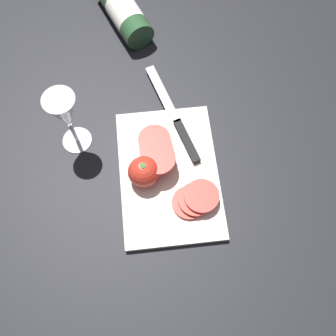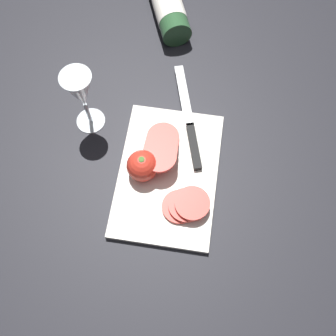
# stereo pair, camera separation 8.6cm
# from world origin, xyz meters

# --- Properties ---
(ground_plane) EXTENTS (3.00, 3.00, 0.00)m
(ground_plane) POSITION_xyz_m (0.00, 0.00, 0.00)
(ground_plane) COLOR black
(cutting_board) EXTENTS (0.33, 0.22, 0.02)m
(cutting_board) POSITION_xyz_m (0.10, -0.04, 0.01)
(cutting_board) COLOR silver
(cutting_board) RESTS_ON ground_plane
(wine_bottle) EXTENTS (0.33, 0.18, 0.08)m
(wine_bottle) POSITION_xyz_m (0.58, 0.04, 0.04)
(wine_bottle) COLOR #2D5633
(wine_bottle) RESTS_ON ground_plane
(wine_glass) EXTENTS (0.07, 0.07, 0.18)m
(wine_glass) POSITION_xyz_m (0.21, 0.17, 0.12)
(wine_glass) COLOR silver
(wine_glass) RESTS_ON ground_plane
(whole_tomato) EXTENTS (0.07, 0.07, 0.07)m
(whole_tomato) POSITION_xyz_m (0.09, 0.02, 0.05)
(whole_tomato) COLOR red
(whole_tomato) RESTS_ON cutting_board
(knife) EXTENTS (0.29, 0.10, 0.01)m
(knife) POSITION_xyz_m (0.20, -0.08, 0.02)
(knife) COLOR silver
(knife) RESTS_ON cutting_board
(tomato_slice_stack_near) EXTENTS (0.15, 0.08, 0.05)m
(tomato_slice_stack_near) POSITION_xyz_m (0.15, -0.02, 0.04)
(tomato_slice_stack_near) COLOR #D63D33
(tomato_slice_stack_near) RESTS_ON cutting_board
(tomato_slice_stack_far) EXTENTS (0.08, 0.10, 0.03)m
(tomato_slice_stack_far) POSITION_xyz_m (0.03, -0.09, 0.03)
(tomato_slice_stack_far) COLOR #D63D33
(tomato_slice_stack_far) RESTS_ON cutting_board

